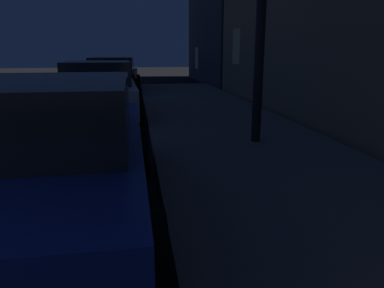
% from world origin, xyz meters
% --- Properties ---
extents(car_blue, '(2.16, 4.36, 1.43)m').
position_xyz_m(car_blue, '(2.85, 3.99, 0.71)').
color(car_blue, navy).
rests_on(car_blue, ground).
extents(car_white, '(2.15, 4.07, 1.43)m').
position_xyz_m(car_white, '(2.85, 9.82, 0.70)').
color(car_white, silver).
rests_on(car_white, ground).
extents(car_black, '(2.24, 4.49, 1.43)m').
position_xyz_m(car_black, '(2.85, 15.75, 0.71)').
color(car_black, black).
rests_on(car_black, ground).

